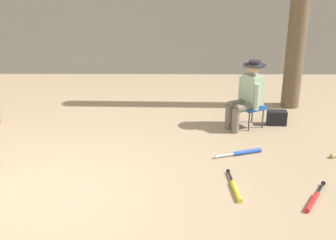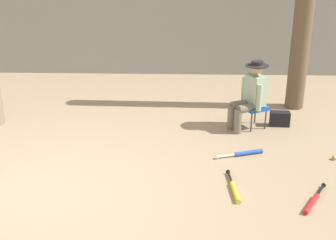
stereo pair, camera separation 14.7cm
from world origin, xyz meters
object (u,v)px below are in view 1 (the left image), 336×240
object	(u,v)px
tree_behind_spectator	(300,2)
seated_spectator	(248,93)
bat_blue_youth	(244,152)
handbag_beside_stool	(277,118)
bat_red_barrel	(314,200)
folding_stool	(251,107)
bat_yellow_trainer	(235,189)

from	to	relation	value
tree_behind_spectator	seated_spectator	bearing A→B (deg)	-132.84
bat_blue_youth	seated_spectator	bearing A→B (deg)	79.99
seated_spectator	handbag_beside_stool	size ratio (longest dim) A/B	3.53
bat_red_barrel	folding_stool	bearing A→B (deg)	98.82
handbag_beside_stool	tree_behind_spectator	bearing A→B (deg)	64.15
seated_spectator	bat_yellow_trainer	size ratio (longest dim) A/B	1.48
bat_blue_youth	bat_red_barrel	xyz separation A→B (m)	(0.67, -1.37, 0.00)
folding_stool	bat_yellow_trainer	bearing A→B (deg)	-104.05
bat_yellow_trainer	bat_red_barrel	bearing A→B (deg)	-15.32
tree_behind_spectator	bat_blue_youth	distance (m)	3.25
folding_stool	seated_spectator	xyz separation A→B (m)	(-0.09, -0.05, 0.28)
tree_behind_spectator	bat_yellow_trainer	xyz separation A→B (m)	(-1.53, -3.34, -2.01)
bat_yellow_trainer	bat_blue_youth	world-z (taller)	same
bat_yellow_trainer	bat_red_barrel	distance (m)	0.99
folding_stool	bat_blue_youth	xyz separation A→B (m)	(-0.28, -1.14, -0.33)
folding_stool	bat_red_barrel	world-z (taller)	folding_stool
bat_yellow_trainer	tree_behind_spectator	bearing A→B (deg)	65.36
handbag_beside_stool	bat_red_barrel	xyz separation A→B (m)	(-0.10, -2.60, -0.10)
seated_spectator	bat_blue_youth	world-z (taller)	seated_spectator
handbag_beside_stool	bat_blue_youth	size ratio (longest dim) A/B	0.46
tree_behind_spectator	folding_stool	bearing A→B (deg)	-131.57
folding_stool	tree_behind_spectator	bearing A→B (deg)	48.43
bat_red_barrel	bat_yellow_trainer	bearing A→B (deg)	164.68
folding_stool	bat_blue_youth	distance (m)	1.22
bat_blue_youth	bat_red_barrel	bearing A→B (deg)	-63.94
seated_spectator	handbag_beside_stool	bearing A→B (deg)	13.94
seated_spectator	bat_yellow_trainer	xyz separation A→B (m)	(-0.47, -2.20, -0.61)
handbag_beside_stool	bat_yellow_trainer	bearing A→B (deg)	-114.11
handbag_beside_stool	bat_yellow_trainer	world-z (taller)	handbag_beside_stool
handbag_beside_stool	seated_spectator	bearing A→B (deg)	-166.06
folding_stool	handbag_beside_stool	xyz separation A→B (m)	(0.49, 0.10, -0.23)
bat_yellow_trainer	bat_blue_youth	size ratio (longest dim) A/B	1.08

